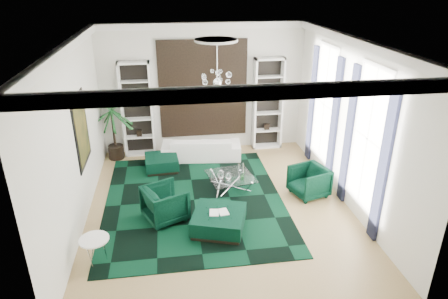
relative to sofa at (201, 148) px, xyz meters
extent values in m
cube|color=#A48756|center=(0.15, -2.74, -0.34)|extent=(6.00, 7.00, 0.02)
cube|color=white|center=(0.15, -2.74, 3.48)|extent=(6.00, 7.00, 0.02)
cube|color=silver|center=(0.15, 0.77, 1.57)|extent=(6.00, 0.02, 3.80)
cube|color=silver|center=(0.15, -6.25, 1.57)|extent=(6.00, 0.02, 3.80)
cube|color=silver|center=(-2.86, -2.74, 1.57)|extent=(0.02, 7.00, 3.80)
cube|color=silver|center=(3.16, -2.74, 1.57)|extent=(0.02, 7.00, 3.80)
cylinder|color=white|center=(0.15, -2.44, 3.44)|extent=(0.90, 0.90, 0.05)
cube|color=black|center=(0.15, 0.72, 1.57)|extent=(2.50, 0.06, 2.80)
cube|color=black|center=(-2.82, -2.14, 1.52)|extent=(0.04, 1.30, 1.60)
cube|color=white|center=(3.14, -3.64, 1.57)|extent=(0.03, 1.10, 2.90)
cube|color=black|center=(3.11, -4.42, 1.32)|extent=(0.07, 0.30, 3.25)
cube|color=black|center=(3.11, -2.86, 1.32)|extent=(0.07, 0.30, 3.25)
cube|color=white|center=(3.14, -1.24, 1.57)|extent=(0.03, 1.10, 2.90)
cube|color=black|center=(3.11, -2.02, 1.32)|extent=(0.07, 0.30, 3.25)
cube|color=black|center=(3.11, -0.46, 1.32)|extent=(0.07, 0.30, 3.25)
cube|color=black|center=(-0.41, -2.41, -0.32)|extent=(4.20, 5.00, 0.02)
imported|color=white|center=(0.00, 0.00, 0.00)|extent=(2.36, 1.12, 0.67)
imported|color=black|center=(-1.08, -3.10, 0.06)|extent=(1.14, 1.12, 0.79)
imported|color=black|center=(2.40, -2.54, 0.04)|extent=(1.02, 1.01, 0.75)
cube|color=black|center=(-1.17, -0.60, -0.14)|extent=(0.94, 0.94, 0.39)
cube|color=black|center=(0.03, -3.68, -0.12)|extent=(1.33, 1.33, 0.42)
cube|color=white|center=(0.03, -3.68, 0.10)|extent=(0.41, 0.27, 0.03)
cylinder|color=white|center=(-2.40, -4.40, -0.07)|extent=(0.57, 0.57, 0.53)
imported|color=#184F20|center=(0.82, -2.19, 0.15)|extent=(0.14, 0.12, 0.22)
camera|label=1|loc=(-0.90, -10.74, 4.68)|focal=32.00mm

